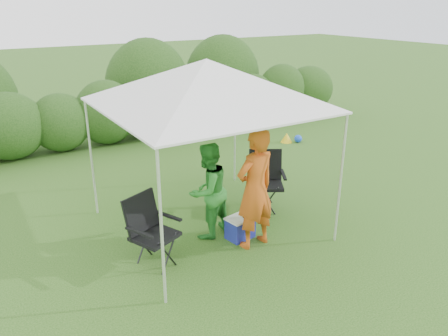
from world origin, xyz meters
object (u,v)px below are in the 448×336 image
canopy (207,83)px  woman (208,191)px  chair_left (149,226)px  man (255,189)px  chair_right (266,176)px  cooler (240,227)px

canopy → woman: bearing=-120.4°
chair_left → man: (1.59, -0.38, 0.36)m
chair_right → chair_left: chair_right is taller
cooler → canopy: bearing=100.1°
chair_left → man: size_ratio=0.55×
chair_right → canopy: bearing=-144.3°
canopy → cooler: bearing=-69.8°
chair_left → woman: size_ratio=0.67×
canopy → woman: canopy is taller
chair_left → cooler: 1.58m
man → cooler: man is taller
chair_left → man: 1.67m
chair_right → chair_left: (-2.58, -0.65, -0.01)m
woman → chair_left: bearing=-4.4°
chair_right → cooler: chair_right is taller
chair_right → woman: 1.51m
man → cooler: bearing=-83.5°
man → cooler: 0.83m
chair_right → chair_left: size_ratio=1.01×
canopy → man: size_ratio=1.61×
chair_right → woman: size_ratio=0.68×
canopy → chair_right: bearing=5.0°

